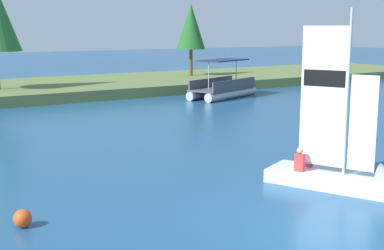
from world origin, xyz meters
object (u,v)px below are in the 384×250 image
at_px(sailboat, 355,177).
at_px(pontoon_boat, 223,88).
at_px(shoreline_tree_right, 191,27).
at_px(channel_buoy, 23,218).

xyz_separation_m(sailboat, pontoon_boat, (8.97, 19.44, 0.27)).
distance_m(shoreline_tree_right, sailboat, 30.94).
distance_m(sailboat, pontoon_boat, 21.41).
relative_size(pontoon_boat, channel_buoy, 13.64).
bearing_deg(pontoon_boat, shoreline_tree_right, 50.70).
xyz_separation_m(sailboat, channel_buoy, (-9.18, 2.17, -0.15)).
bearing_deg(sailboat, shoreline_tree_right, 132.00).
relative_size(shoreline_tree_right, sailboat, 1.04).
relative_size(sailboat, pontoon_boat, 0.95).
bearing_deg(pontoon_boat, sailboat, -135.92).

